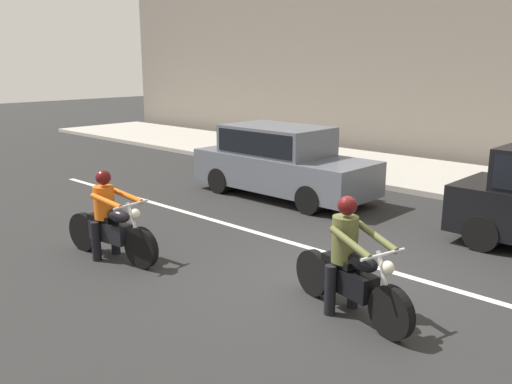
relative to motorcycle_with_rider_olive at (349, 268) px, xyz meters
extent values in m
plane|color=#262626|center=(-0.75, 0.81, -0.64)|extent=(80.00, 80.00, 0.00)
cube|color=silver|center=(-1.45, 1.71, -0.64)|extent=(18.00, 0.14, 0.01)
cylinder|color=black|center=(0.73, -0.19, -0.31)|extent=(0.67, 0.28, 0.66)
cylinder|color=black|center=(-0.70, 0.18, -0.31)|extent=(0.67, 0.28, 0.66)
cylinder|color=silver|center=(0.61, -0.16, 0.02)|extent=(0.34, 0.14, 0.74)
cube|color=black|center=(0.01, 0.00, -0.17)|extent=(0.85, 0.47, 0.32)
ellipsoid|color=black|center=(0.23, -0.06, 0.15)|extent=(0.52, 0.35, 0.22)
cube|color=black|center=(-0.16, 0.04, 0.05)|extent=(0.56, 0.36, 0.10)
cylinder|color=silver|center=(0.55, -0.14, 0.36)|extent=(0.21, 0.69, 0.04)
sphere|color=silver|center=(0.63, -0.16, 0.22)|extent=(0.17, 0.17, 0.17)
cylinder|color=silver|center=(-0.24, 0.22, -0.29)|extent=(0.70, 0.24, 0.07)
cylinder|color=black|center=(-0.17, -0.16, -0.30)|extent=(0.18, 0.18, 0.68)
cylinder|color=black|center=(-0.07, 0.22, -0.30)|extent=(0.18, 0.18, 0.68)
cylinder|color=brown|center=(-0.10, 0.02, 0.36)|extent=(0.41, 0.41, 0.61)
cylinder|color=brown|center=(0.17, -0.27, 0.45)|extent=(0.70, 0.26, 0.27)
cylinder|color=brown|center=(0.28, 0.15, 0.45)|extent=(0.70, 0.26, 0.27)
sphere|color=tan|center=(-0.08, 0.02, 0.78)|extent=(0.20, 0.20, 0.20)
sphere|color=#510F0F|center=(-0.08, 0.02, 0.81)|extent=(0.25, 0.25, 0.25)
cylinder|color=black|center=(-3.34, -0.89, -0.31)|extent=(0.68, 0.21, 0.67)
cylinder|color=black|center=(-4.77, -1.08, -0.31)|extent=(0.68, 0.21, 0.67)
cylinder|color=silver|center=(-3.45, -0.91, 0.04)|extent=(0.35, 0.10, 0.75)
cube|color=black|center=(-4.05, -0.99, -0.17)|extent=(0.83, 0.38, 0.32)
ellipsoid|color=black|center=(-3.83, -0.96, 0.14)|extent=(0.51, 0.30, 0.22)
cube|color=black|center=(-4.23, -1.01, 0.04)|extent=(0.55, 0.31, 0.10)
cylinder|color=silver|center=(-3.51, -0.91, 0.38)|extent=(0.13, 0.70, 0.04)
sphere|color=silver|center=(-3.43, -0.90, 0.24)|extent=(0.17, 0.17, 0.17)
cylinder|color=silver|center=(-4.37, -0.87, -0.29)|extent=(0.70, 0.16, 0.07)
cylinder|color=black|center=(-4.16, -1.20, -0.31)|extent=(0.17, 0.17, 0.66)
cylinder|color=black|center=(-4.22, -0.81, -0.31)|extent=(0.17, 0.17, 0.66)
cylinder|color=orange|center=(-4.17, -1.00, 0.31)|extent=(0.38, 0.38, 0.55)
cylinder|color=orange|center=(-3.81, -1.18, 0.43)|extent=(0.68, 0.18, 0.19)
cylinder|color=orange|center=(-3.87, -0.74, 0.43)|extent=(0.68, 0.18, 0.19)
sphere|color=tan|center=(-4.15, -1.00, 0.71)|extent=(0.20, 0.20, 0.20)
sphere|color=#510F0F|center=(-4.15, -1.00, 0.74)|extent=(0.25, 0.25, 0.25)
cube|color=slate|center=(-4.76, 4.25, 0.00)|extent=(4.59, 1.76, 0.80)
cube|color=slate|center=(-4.99, 4.25, 0.74)|extent=(2.52, 1.62, 0.68)
cube|color=black|center=(-4.99, 4.25, 0.74)|extent=(2.32, 1.65, 0.54)
cylinder|color=black|center=(-3.34, 4.25, -0.32)|extent=(0.64, 1.82, 0.64)
cylinder|color=black|center=(-6.18, 4.25, -0.32)|extent=(0.64, 1.82, 0.64)
cylinder|color=black|center=(0.29, 4.44, -0.32)|extent=(0.64, 1.76, 0.64)
camera|label=1|loc=(3.63, -5.59, 2.58)|focal=38.11mm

